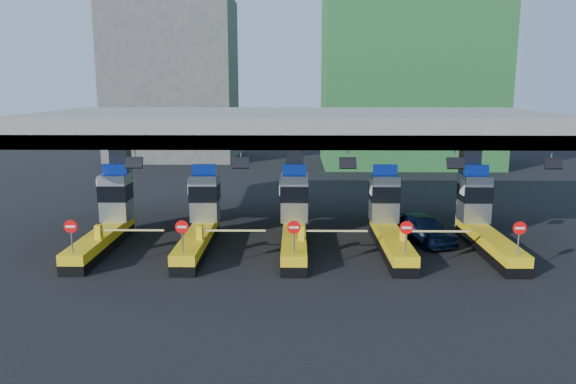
{
  "coord_description": "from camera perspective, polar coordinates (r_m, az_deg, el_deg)",
  "views": [
    {
      "loc": [
        0.08,
        -28.83,
        8.49
      ],
      "look_at": [
        -0.33,
        0.0,
        2.96
      ],
      "focal_mm": 35.0,
      "sensor_mm": 36.0,
      "label": 1
    }
  ],
  "objects": [
    {
      "name": "toll_lane_right",
      "position": [
        30.36,
        10.13,
        -2.83
      ],
      "size": [
        4.43,
        8.0,
        4.16
      ],
      "color": "black",
      "rests_on": "ground"
    },
    {
      "name": "ground",
      "position": [
        30.05,
        0.63,
        -5.55
      ],
      "size": [
        120.0,
        120.0,
        0.0
      ],
      "primitive_type": "plane",
      "color": "black",
      "rests_on": "ground"
    },
    {
      "name": "bg_building_concrete",
      "position": [
        66.34,
        -11.66,
        11.08
      ],
      "size": [
        14.0,
        10.0,
        18.0
      ],
      "primitive_type": "cube",
      "color": "#4C4C49",
      "rests_on": "ground"
    },
    {
      "name": "van",
      "position": [
        31.53,
        13.54,
        -3.6
      ],
      "size": [
        3.44,
        4.97,
        1.57
      ],
      "primitive_type": "imported",
      "rotation": [
        0.0,
        0.0,
        0.38
      ],
      "color": "black",
      "rests_on": "ground"
    },
    {
      "name": "toll_lane_center",
      "position": [
        29.96,
        0.64,
        -2.84
      ],
      "size": [
        4.43,
        8.0,
        4.16
      ],
      "color": "black",
      "rests_on": "ground"
    },
    {
      "name": "toll_lane_far_left",
      "position": [
        31.61,
        -17.82,
        -2.64
      ],
      "size": [
        4.43,
        8.0,
        4.16
      ],
      "color": "black",
      "rests_on": "ground"
    },
    {
      "name": "toll_lane_far_right",
      "position": [
        31.56,
        19.14,
        -2.74
      ],
      "size": [
        4.43,
        8.0,
        4.16
      ],
      "color": "black",
      "rests_on": "ground"
    },
    {
      "name": "toll_lane_left",
      "position": [
        30.38,
        -8.84,
        -2.77
      ],
      "size": [
        4.43,
        8.0,
        4.16
      ],
      "color": "black",
      "rests_on": "ground"
    },
    {
      "name": "bg_building_scaffold",
      "position": [
        62.23,
        12.32,
        15.69
      ],
      "size": [
        18.0,
        12.0,
        28.0
      ],
      "primitive_type": "cube",
      "color": "#1E5926",
      "rests_on": "ground"
    },
    {
      "name": "toll_canopy",
      "position": [
        31.78,
        0.67,
        6.6
      ],
      "size": [
        28.0,
        12.09,
        7.0
      ],
      "color": "slate",
      "rests_on": "ground"
    }
  ]
}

